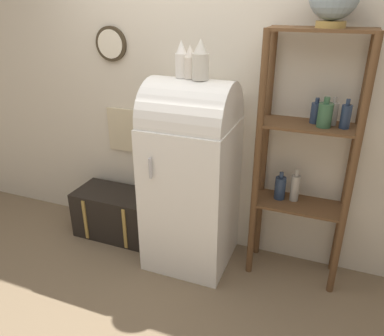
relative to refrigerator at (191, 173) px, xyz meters
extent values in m
plane|color=#7A664C|center=(0.00, -0.24, -0.80)|extent=(12.00, 12.00, 0.00)
cube|color=beige|center=(0.00, 0.34, 0.55)|extent=(7.00, 0.05, 2.70)
cylinder|color=#382D1E|center=(-0.83, 0.30, 0.90)|extent=(0.28, 0.03, 0.28)
cylinder|color=beige|center=(-0.83, 0.28, 0.90)|extent=(0.23, 0.01, 0.23)
cube|color=#C6B793|center=(-0.74, 0.30, 0.16)|extent=(0.38, 0.02, 0.39)
cube|color=white|center=(0.00, 0.00, -0.20)|extent=(0.65, 0.63, 1.21)
cylinder|color=white|center=(0.00, 0.00, 0.43)|extent=(0.64, 0.59, 0.59)
cylinder|color=#B7B7BC|center=(-0.18, -0.33, 0.15)|extent=(0.02, 0.02, 0.15)
cube|color=black|center=(-0.78, 0.08, -0.58)|extent=(0.75, 0.39, 0.44)
cube|color=#AD8942|center=(-0.98, -0.13, -0.58)|extent=(0.03, 0.01, 0.39)
cube|color=#AD8942|center=(-0.57, -0.13, -0.58)|extent=(0.03, 0.01, 0.39)
cylinder|color=brown|center=(0.51, -0.01, 0.14)|extent=(0.05, 0.05, 1.88)
cylinder|color=brown|center=(1.15, -0.01, 0.14)|extent=(0.05, 0.05, 1.88)
cylinder|color=brown|center=(0.51, 0.27, 0.14)|extent=(0.05, 0.05, 1.88)
cylinder|color=brown|center=(1.15, 0.27, 0.14)|extent=(0.05, 0.05, 1.88)
cube|color=brown|center=(0.83, 0.13, -0.19)|extent=(0.66, 0.30, 0.02)
cube|color=brown|center=(0.83, 0.13, 0.44)|extent=(0.66, 0.30, 0.02)
cube|color=brown|center=(0.83, 0.13, 1.07)|extent=(0.66, 0.30, 0.02)
cylinder|color=#9E998E|center=(0.78, 0.17, -0.07)|extent=(0.07, 0.07, 0.21)
cylinder|color=#9E998E|center=(0.78, 0.17, 0.06)|extent=(0.03, 0.03, 0.05)
cylinder|color=#23334C|center=(0.86, 0.17, 0.52)|extent=(0.07, 0.07, 0.14)
cylinder|color=#23334C|center=(0.86, 0.17, 0.61)|extent=(0.03, 0.03, 0.04)
cylinder|color=#23334C|center=(1.05, 0.13, 0.53)|extent=(0.07, 0.07, 0.16)
cylinder|color=#23334C|center=(1.05, 0.13, 0.63)|extent=(0.03, 0.03, 0.04)
cylinder|color=#335B3D|center=(0.92, 0.10, 0.53)|extent=(0.10, 0.10, 0.16)
cylinder|color=#335B3D|center=(0.92, 0.10, 0.64)|extent=(0.04, 0.04, 0.04)
cylinder|color=#9E998E|center=(0.97, 0.18, 0.53)|extent=(0.06, 0.06, 0.15)
cylinder|color=#9E998E|center=(0.97, 0.18, 0.62)|extent=(0.02, 0.02, 0.04)
cylinder|color=#23334C|center=(0.67, 0.16, -0.09)|extent=(0.08, 0.08, 0.18)
cylinder|color=#23334C|center=(0.67, 0.16, 0.02)|extent=(0.03, 0.03, 0.04)
cylinder|color=#AD8942|center=(0.87, 0.12, 1.10)|extent=(0.18, 0.18, 0.04)
cylinder|color=white|center=(-0.08, 0.01, 0.81)|extent=(0.09, 0.09, 0.17)
cone|color=white|center=(-0.08, 0.01, 0.94)|extent=(0.07, 0.07, 0.09)
cylinder|color=silver|center=(-0.01, 0.00, 0.80)|extent=(0.08, 0.08, 0.15)
cone|color=silver|center=(-0.01, 0.00, 0.92)|extent=(0.07, 0.07, 0.08)
cylinder|color=beige|center=(0.08, -0.01, 0.82)|extent=(0.11, 0.11, 0.18)
cone|color=beige|center=(0.08, -0.01, 0.95)|extent=(0.10, 0.10, 0.09)
camera|label=1|loc=(0.97, -2.47, 1.24)|focal=35.00mm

